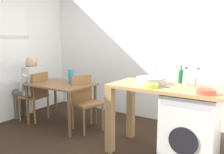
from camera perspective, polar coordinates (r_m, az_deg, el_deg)
name	(u,v)px	position (r m, az deg, el deg)	size (l,w,h in m)	color
ground_plane	(85,150)	(3.27, -6.82, -17.72)	(5.46, 5.46, 0.00)	black
wall_back	(143,47)	(4.42, 7.62, 7.32)	(4.60, 0.10, 2.70)	white
radiator	(13,100)	(4.79, -23.49, -5.31)	(0.10, 0.80, 0.70)	white
dining_table	(61,89)	(4.09, -12.64, -2.91)	(1.10, 0.76, 0.74)	brown
chair_person_seat	(36,94)	(4.46, -18.34, -3.95)	(0.45, 0.45, 0.90)	olive
chair_opposite	(85,99)	(3.86, -6.76, -5.53)	(0.51, 0.51, 0.90)	olive
seated_person	(29,84)	(4.54, -19.93, -1.71)	(0.53, 0.53, 1.20)	#595651
kitchen_counter	(154,97)	(2.99, 10.46, -4.84)	(1.50, 0.68, 0.92)	tan
washing_machine	(190,129)	(2.95, 18.99, -12.13)	(0.60, 0.61, 0.86)	silver
sink_basin	(151,81)	(2.97, 9.65, -0.90)	(0.38, 0.38, 0.09)	#9EA0A5
tap	(156,72)	(3.12, 11.01, 1.30)	(0.02, 0.02, 0.28)	#B2B2B7
bottle_tall_green	(181,75)	(3.12, 16.83, 0.37)	(0.07, 0.07, 0.23)	#19592D
bottle_squat_brown	(186,77)	(2.95, 18.00, -0.09)	(0.08, 0.08, 0.23)	silver
bottle_clear_small	(198,78)	(2.98, 20.65, -0.21)	(0.06, 0.06, 0.22)	silver
mixing_bowl	(152,85)	(2.75, 9.83, -2.05)	(0.17, 0.17, 0.05)	#A8C63D
colander	(206,91)	(2.56, 22.45, -3.31)	(0.20, 0.20, 0.06)	#D84C38
vase	(71,76)	(4.02, -10.23, 0.14)	(0.09, 0.09, 0.25)	teal
scissors	(164,87)	(2.81, 12.81, -2.40)	(0.15, 0.06, 0.01)	#B2B2B7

